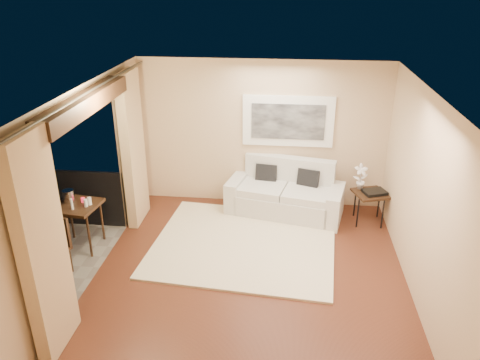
# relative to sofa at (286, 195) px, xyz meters

# --- Properties ---
(floor) EXTENTS (5.00, 5.00, 0.00)m
(floor) POSITION_rel_sofa_xyz_m (-0.48, -2.09, -0.35)
(floor) COLOR #582A1A
(floor) RESTS_ON ground
(room_shell) EXTENTS (5.00, 6.40, 5.00)m
(room_shell) POSITION_rel_sofa_xyz_m (-2.61, -2.09, 2.17)
(room_shell) COLOR white
(room_shell) RESTS_ON ground
(balcony) EXTENTS (1.81, 2.60, 1.17)m
(balcony) POSITION_rel_sofa_xyz_m (-3.78, -2.09, -0.17)
(balcony) COLOR #605B56
(balcony) RESTS_ON ground
(curtains) EXTENTS (0.16, 4.80, 2.64)m
(curtains) POSITION_rel_sofa_xyz_m (-2.59, -2.09, 0.99)
(curtains) COLOR tan
(curtains) RESTS_ON ground
(artwork) EXTENTS (1.62, 0.07, 0.92)m
(artwork) POSITION_rel_sofa_xyz_m (-0.01, 0.37, 1.27)
(artwork) COLOR white
(artwork) RESTS_ON room_shell
(rug) EXTENTS (3.07, 2.74, 0.04)m
(rug) POSITION_rel_sofa_xyz_m (-0.64, -1.23, -0.33)
(rug) COLOR #EFE3C0
(rug) RESTS_ON floor
(sofa) EXTENTS (2.18, 1.28, 0.98)m
(sofa) POSITION_rel_sofa_xyz_m (0.00, 0.00, 0.00)
(sofa) COLOR silver
(sofa) RESTS_ON floor
(side_table) EXTENTS (0.66, 0.66, 0.57)m
(side_table) POSITION_rel_sofa_xyz_m (1.45, -0.22, 0.16)
(side_table) COLOR black
(side_table) RESTS_ON floor
(tray) EXTENTS (0.45, 0.40, 0.05)m
(tray) POSITION_rel_sofa_xyz_m (1.52, -0.24, 0.25)
(tray) COLOR black
(tray) RESTS_ON side_table
(orchid) EXTENTS (0.26, 0.20, 0.46)m
(orchid) POSITION_rel_sofa_xyz_m (1.28, -0.08, 0.45)
(orchid) COLOR white
(orchid) RESTS_ON side_table
(bistro_table) EXTENTS (0.72, 0.72, 0.76)m
(bistro_table) POSITION_rel_sofa_xyz_m (-3.22, -1.55, 0.33)
(bistro_table) COLOR black
(bistro_table) RESTS_ON balcony
(balcony_chair_far) EXTENTS (0.53, 0.53, 0.99)m
(balcony_chair_far) POSITION_rel_sofa_xyz_m (-3.51, -1.96, 0.23)
(balcony_chair_far) COLOR black
(balcony_chair_far) RESTS_ON balcony
(balcony_chair_near) EXTENTS (0.48, 0.48, 0.89)m
(balcony_chair_near) POSITION_rel_sofa_xyz_m (-3.25, -2.25, 0.16)
(balcony_chair_near) COLOR black
(balcony_chair_near) RESTS_ON balcony
(ice_bucket) EXTENTS (0.18, 0.18, 0.20)m
(ice_bucket) POSITION_rel_sofa_xyz_m (-3.37, -1.47, 0.51)
(ice_bucket) COLOR silver
(ice_bucket) RESTS_ON bistro_table
(candle) EXTENTS (0.06, 0.06, 0.07)m
(candle) POSITION_rel_sofa_xyz_m (-3.15, -1.45, 0.44)
(candle) COLOR red
(candle) RESTS_ON bistro_table
(vase) EXTENTS (0.04, 0.04, 0.18)m
(vase) POSITION_rel_sofa_xyz_m (-3.21, -1.71, 0.50)
(vase) COLOR white
(vase) RESTS_ON bistro_table
(glass_a) EXTENTS (0.06, 0.06, 0.12)m
(glass_a) POSITION_rel_sofa_xyz_m (-3.04, -1.60, 0.47)
(glass_a) COLOR silver
(glass_a) RESTS_ON bistro_table
(glass_b) EXTENTS (0.06, 0.06, 0.12)m
(glass_b) POSITION_rel_sofa_xyz_m (-3.01, -1.52, 0.47)
(glass_b) COLOR white
(glass_b) RESTS_ON bistro_table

